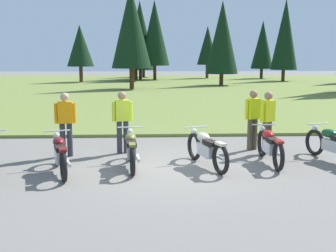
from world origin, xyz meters
TOP-DOWN VIEW (x-y plane):
  - ground_plane at (0.00, 0.00)m, footprint 140.00×140.00m
  - grass_moorland at (0.00, 25.79)m, footprint 80.00×44.00m
  - forest_treeline at (4.76, 31.87)m, footprint 28.73×27.94m
  - motorcycle_maroon at (-2.45, -0.29)m, footprint 0.85×2.03m
  - motorcycle_olive at (-0.88, 0.12)m, footprint 0.62×2.10m
  - motorcycle_cream at (0.88, 0.11)m, footprint 0.86×2.03m
  - motorcycle_red at (2.47, 0.36)m, footprint 0.62×2.10m
  - motorcycle_british_green at (4.09, 0.45)m, footprint 0.82×2.04m
  - rider_checking_bike at (2.68, 1.34)m, footprint 0.45×0.40m
  - rider_in_hivis_vest at (2.41, 1.84)m, footprint 0.50×0.36m
  - rider_near_row_end at (-1.18, 1.60)m, footprint 0.54×0.29m
  - rider_with_back_turned at (-2.62, 1.29)m, footprint 0.55×0.27m

SIDE VIEW (x-z plane):
  - ground_plane at x=0.00m, z-range 0.00..0.00m
  - grass_moorland at x=0.00m, z-range 0.00..0.10m
  - motorcycle_maroon at x=-2.45m, z-range 0.00..0.88m
  - motorcycle_olive at x=-0.88m, z-range 0.00..0.88m
  - motorcycle_cream at x=0.88m, z-range 0.00..0.88m
  - motorcycle_red at x=2.47m, z-range 0.00..0.88m
  - motorcycle_british_green at x=4.09m, z-range 0.00..0.88m
  - rider_checking_bike at x=2.68m, z-range 0.11..1.78m
  - rider_in_hivis_vest at x=2.41m, z-range 0.11..1.78m
  - rider_near_row_end at x=-1.18m, z-range 0.11..1.78m
  - rider_with_back_turned at x=-2.62m, z-range 0.11..1.78m
  - forest_treeline at x=4.76m, z-range 0.14..9.11m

